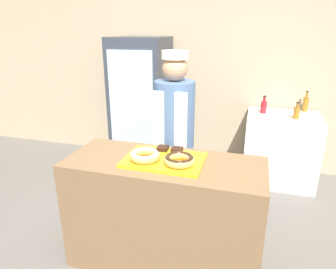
{
  "coord_description": "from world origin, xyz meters",
  "views": [
    {
      "loc": [
        0.61,
        -1.95,
        1.84
      ],
      "look_at": [
        0.0,
        0.1,
        1.08
      ],
      "focal_mm": 32.0,
      "sensor_mm": 36.0,
      "label": 1
    }
  ],
  "objects_px": {
    "serving_tray": "(164,160)",
    "brownie_back_left": "(163,148)",
    "donut_light_glaze": "(145,155)",
    "donut_chocolate_glaze": "(179,159)",
    "brownie_back_right": "(177,150)",
    "chest_freezer": "(280,148)",
    "baker_person": "(174,138)",
    "bottle_red": "(264,106)",
    "bottle_amber": "(297,112)",
    "bottle_amber_b": "(306,104)",
    "beverage_fridge": "(141,104)"
  },
  "relations": [
    {
      "from": "serving_tray",
      "to": "brownie_back_left",
      "type": "height_order",
      "value": "brownie_back_left"
    },
    {
      "from": "donut_light_glaze",
      "to": "donut_chocolate_glaze",
      "type": "relative_size",
      "value": 1.0
    },
    {
      "from": "serving_tray",
      "to": "brownie_back_left",
      "type": "distance_m",
      "value": 0.16
    },
    {
      "from": "brownie_back_right",
      "to": "chest_freezer",
      "type": "relative_size",
      "value": 0.1
    },
    {
      "from": "chest_freezer",
      "to": "baker_person",
      "type": "bearing_deg",
      "value": -131.05
    },
    {
      "from": "donut_light_glaze",
      "to": "brownie_back_left",
      "type": "bearing_deg",
      "value": 71.03
    },
    {
      "from": "brownie_back_left",
      "to": "chest_freezer",
      "type": "bearing_deg",
      "value": 57.21
    },
    {
      "from": "serving_tray",
      "to": "chest_freezer",
      "type": "bearing_deg",
      "value": 60.98
    },
    {
      "from": "chest_freezer",
      "to": "bottle_red",
      "type": "distance_m",
      "value": 0.57
    },
    {
      "from": "baker_person",
      "to": "bottle_amber",
      "type": "xyz_separation_m",
      "value": [
        1.15,
        1.06,
        0.06
      ]
    },
    {
      "from": "serving_tray",
      "to": "baker_person",
      "type": "relative_size",
      "value": 0.35
    },
    {
      "from": "serving_tray",
      "to": "brownie_back_left",
      "type": "relative_size",
      "value": 7.09
    },
    {
      "from": "serving_tray",
      "to": "bottle_red",
      "type": "xyz_separation_m",
      "value": [
        0.72,
        1.76,
        0.04
      ]
    },
    {
      "from": "baker_person",
      "to": "bottle_red",
      "type": "relative_size",
      "value": 7.83
    },
    {
      "from": "bottle_red",
      "to": "bottle_amber_b",
      "type": "xyz_separation_m",
      "value": [
        0.49,
        0.23,
        0.02
      ]
    },
    {
      "from": "donut_chocolate_glaze",
      "to": "chest_freezer",
      "type": "xyz_separation_m",
      "value": [
        0.83,
        1.8,
        -0.52
      ]
    },
    {
      "from": "beverage_fridge",
      "to": "chest_freezer",
      "type": "height_order",
      "value": "beverage_fridge"
    },
    {
      "from": "baker_person",
      "to": "beverage_fridge",
      "type": "relative_size",
      "value": 0.96
    },
    {
      "from": "brownie_back_right",
      "to": "bottle_amber_b",
      "type": "relative_size",
      "value": 0.32
    },
    {
      "from": "donut_chocolate_glaze",
      "to": "bottle_amber_b",
      "type": "relative_size",
      "value": 0.89
    },
    {
      "from": "bottle_amber",
      "to": "baker_person",
      "type": "bearing_deg",
      "value": -137.3
    },
    {
      "from": "serving_tray",
      "to": "brownie_back_right",
      "type": "distance_m",
      "value": 0.16
    },
    {
      "from": "donut_chocolate_glaze",
      "to": "baker_person",
      "type": "height_order",
      "value": "baker_person"
    },
    {
      "from": "donut_light_glaze",
      "to": "bottle_amber_b",
      "type": "height_order",
      "value": "bottle_amber_b"
    },
    {
      "from": "bottle_red",
      "to": "bottle_amber_b",
      "type": "height_order",
      "value": "bottle_amber_b"
    },
    {
      "from": "serving_tray",
      "to": "donut_light_glaze",
      "type": "height_order",
      "value": "donut_light_glaze"
    },
    {
      "from": "serving_tray",
      "to": "bottle_amber_b",
      "type": "bearing_deg",
      "value": 58.58
    },
    {
      "from": "serving_tray",
      "to": "bottle_amber",
      "type": "xyz_separation_m",
      "value": [
        1.08,
        1.61,
        0.03
      ]
    },
    {
      "from": "serving_tray",
      "to": "bottle_amber_b",
      "type": "distance_m",
      "value": 2.33
    },
    {
      "from": "donut_light_glaze",
      "to": "chest_freezer",
      "type": "xyz_separation_m",
      "value": [
        1.1,
        1.8,
        -0.52
      ]
    },
    {
      "from": "brownie_back_right",
      "to": "bottle_amber",
      "type": "bearing_deg",
      "value": 55.03
    },
    {
      "from": "bottle_red",
      "to": "chest_freezer",
      "type": "bearing_deg",
      "value": -5.41
    },
    {
      "from": "brownie_back_right",
      "to": "bottle_red",
      "type": "xyz_separation_m",
      "value": [
        0.66,
        1.61,
        0.01
      ]
    },
    {
      "from": "beverage_fridge",
      "to": "bottle_amber",
      "type": "distance_m",
      "value": 1.94
    },
    {
      "from": "donut_chocolate_glaze",
      "to": "beverage_fridge",
      "type": "distance_m",
      "value": 2.05
    },
    {
      "from": "brownie_back_right",
      "to": "bottle_amber",
      "type": "xyz_separation_m",
      "value": [
        1.02,
        1.46,
        0.0
      ]
    },
    {
      "from": "serving_tray",
      "to": "beverage_fridge",
      "type": "xyz_separation_m",
      "value": [
        -0.86,
        1.73,
        -0.04
      ]
    },
    {
      "from": "bottle_red",
      "to": "serving_tray",
      "type": "bearing_deg",
      "value": -112.23
    },
    {
      "from": "brownie_back_right",
      "to": "serving_tray",
      "type": "bearing_deg",
      "value": -110.92
    },
    {
      "from": "beverage_fridge",
      "to": "chest_freezer",
      "type": "xyz_separation_m",
      "value": [
        1.83,
        0.01,
        -0.44
      ]
    },
    {
      "from": "serving_tray",
      "to": "bottle_amber",
      "type": "relative_size",
      "value": 3.01
    },
    {
      "from": "beverage_fridge",
      "to": "chest_freezer",
      "type": "bearing_deg",
      "value": 0.21
    },
    {
      "from": "brownie_back_right",
      "to": "baker_person",
      "type": "xyz_separation_m",
      "value": [
        -0.13,
        0.4,
        -0.06
      ]
    },
    {
      "from": "donut_chocolate_glaze",
      "to": "brownie_back_left",
      "type": "height_order",
      "value": "donut_chocolate_glaze"
    },
    {
      "from": "donut_chocolate_glaze",
      "to": "donut_light_glaze",
      "type": "bearing_deg",
      "value": 180.0
    },
    {
      "from": "brownie_back_right",
      "to": "beverage_fridge",
      "type": "distance_m",
      "value": 1.83
    },
    {
      "from": "brownie_back_left",
      "to": "serving_tray",
      "type": "bearing_deg",
      "value": -69.08
    },
    {
      "from": "brownie_back_left",
      "to": "bottle_red",
      "type": "height_order",
      "value": "bottle_red"
    },
    {
      "from": "baker_person",
      "to": "beverage_fridge",
      "type": "height_order",
      "value": "beverage_fridge"
    },
    {
      "from": "bottle_red",
      "to": "beverage_fridge",
      "type": "bearing_deg",
      "value": -178.92
    }
  ]
}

